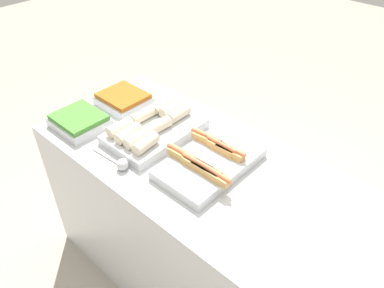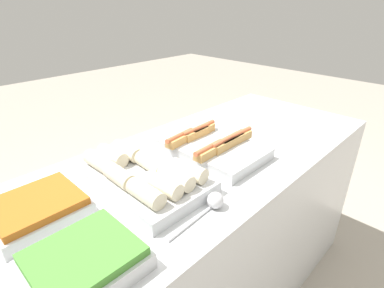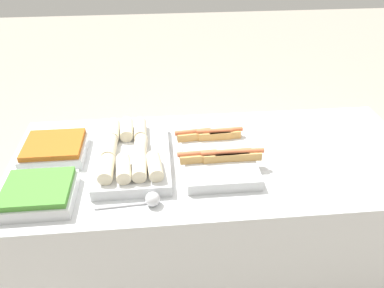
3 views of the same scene
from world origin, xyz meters
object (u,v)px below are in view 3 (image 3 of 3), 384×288
object	(u,v)px
tray_side_front	(39,193)
serving_spoon_near	(150,200)
tray_wraps	(132,155)
tray_hotdogs	(217,151)
tray_side_back	(55,149)

from	to	relation	value
tray_side_front	serving_spoon_near	bearing A→B (deg)	-8.71
tray_wraps	tray_side_front	size ratio (longest dim) A/B	1.80
tray_side_front	serving_spoon_near	distance (m)	0.43
tray_hotdogs	tray_side_back	bearing A→B (deg)	173.32
tray_hotdogs	serving_spoon_near	size ratio (longest dim) A/B	1.98
tray_wraps	serving_spoon_near	world-z (taller)	tray_wraps
tray_hotdogs	tray_wraps	bearing A→B (deg)	-179.60
tray_hotdogs	tray_side_front	xyz separation A→B (m)	(-0.72, -0.21, -0.00)
tray_wraps	tray_side_back	bearing A→B (deg)	165.88
serving_spoon_near	tray_wraps	bearing A→B (deg)	105.42
tray_wraps	tray_hotdogs	bearing A→B (deg)	0.40
tray_wraps	tray_side_back	world-z (taller)	tray_wraps
tray_side_back	tray_hotdogs	bearing A→B (deg)	-6.68
tray_wraps	tray_side_front	xyz separation A→B (m)	(-0.35, -0.21, -0.01)
tray_side_front	tray_side_back	distance (m)	0.30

